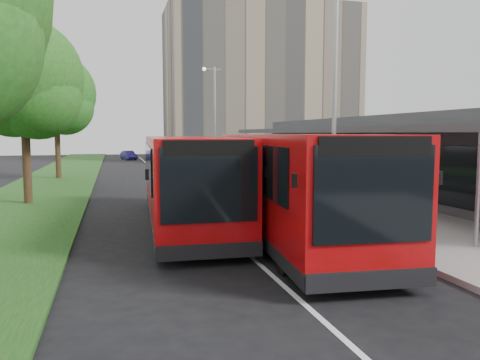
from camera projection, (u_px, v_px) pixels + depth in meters
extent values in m
plane|color=black|center=(233.00, 240.00, 13.77)|extent=(120.00, 120.00, 0.00)
cube|color=gray|center=(245.00, 175.00, 34.54)|extent=(5.00, 80.00, 0.15)
cube|color=#183F14|center=(57.00, 180.00, 31.16)|extent=(5.00, 80.00, 0.10)
cube|color=silver|center=(171.00, 186.00, 28.18)|extent=(0.12, 70.00, 0.01)
cube|color=silver|center=(368.00, 249.00, 12.71)|extent=(0.12, 2.00, 0.01)
cube|color=silver|center=(289.00, 213.00, 18.47)|extent=(0.12, 2.00, 0.01)
cube|color=silver|center=(247.00, 194.00, 24.24)|extent=(0.12, 2.00, 0.01)
cube|color=silver|center=(221.00, 182.00, 30.00)|extent=(0.12, 2.00, 0.01)
cube|color=silver|center=(204.00, 175.00, 35.76)|extent=(0.12, 2.00, 0.01)
cube|color=silver|center=(191.00, 169.00, 41.52)|extent=(0.12, 2.00, 0.01)
cube|color=silver|center=(182.00, 165.00, 47.29)|extent=(0.12, 2.00, 0.01)
cube|color=silver|center=(174.00, 161.00, 53.05)|extent=(0.12, 2.00, 0.01)
cube|color=silver|center=(168.00, 158.00, 58.81)|extent=(0.12, 2.00, 0.01)
cube|color=gray|center=(259.00, 85.00, 56.86)|extent=(22.00, 12.00, 18.00)
cube|color=#323335|center=(401.00, 156.00, 24.12)|extent=(5.00, 26.00, 4.00)
cube|color=black|center=(357.00, 164.00, 23.51)|extent=(0.06, 24.00, 2.20)
cube|color=#323335|center=(334.00, 130.00, 23.00)|extent=(2.80, 26.00, 0.25)
cylinder|color=#93979B|center=(478.00, 190.00, 12.27)|extent=(0.12, 0.12, 3.30)
cylinder|color=#93979B|center=(247.00, 154.00, 33.39)|extent=(0.12, 0.12, 3.30)
cylinder|color=#372116|center=(27.00, 160.00, 20.40)|extent=(0.36, 0.36, 3.95)
sphere|color=#1B5516|center=(23.00, 77.00, 20.04)|extent=(5.03, 5.03, 5.03)
sphere|color=#1B5516|center=(37.00, 97.00, 19.91)|extent=(3.59, 3.59, 3.59)
sphere|color=#1B5516|center=(13.00, 92.00, 20.46)|extent=(3.95, 3.95, 3.95)
cylinder|color=#372116|center=(58.00, 149.00, 31.92)|extent=(0.36, 0.36, 4.16)
sphere|color=#1B5516|center=(56.00, 93.00, 31.54)|extent=(5.30, 5.30, 5.30)
sphere|color=#1B5516|center=(65.00, 107.00, 31.41)|extent=(3.78, 3.78, 3.78)
sphere|color=#1B5516|center=(49.00, 103.00, 31.96)|extent=(4.16, 4.16, 4.16)
cylinder|color=#93979B|center=(334.00, 105.00, 16.38)|extent=(0.16, 0.16, 8.00)
cylinder|color=#93979B|center=(215.00, 120.00, 35.59)|extent=(0.16, 0.16, 8.00)
cylinder|color=#93979B|center=(212.00, 69.00, 35.16)|extent=(1.40, 0.10, 0.10)
sphere|color=silver|center=(204.00, 69.00, 35.00)|extent=(0.28, 0.28, 0.28)
cube|color=#AC090E|center=(290.00, 181.00, 13.95)|extent=(3.55, 11.10, 2.75)
cube|color=black|center=(290.00, 225.00, 14.08)|extent=(3.57, 11.12, 0.31)
cube|color=black|center=(374.00, 195.00, 8.56)|extent=(2.33, 0.26, 1.82)
cube|color=black|center=(253.00, 157.00, 19.27)|extent=(2.28, 0.25, 1.35)
cube|color=black|center=(245.00, 164.00, 13.98)|extent=(0.88, 9.32, 1.25)
cube|color=black|center=(329.00, 163.00, 14.44)|extent=(0.88, 9.32, 1.25)
cube|color=black|center=(372.00, 280.00, 8.71)|extent=(2.60, 0.31, 0.36)
cube|color=black|center=(376.00, 146.00, 8.46)|extent=(2.18, 0.23, 0.36)
cube|color=black|center=(294.00, 181.00, 8.50)|extent=(0.09, 0.09, 0.26)
cube|color=black|center=(440.00, 178.00, 9.01)|extent=(0.09, 0.09, 0.26)
cylinder|color=black|center=(287.00, 254.00, 10.42)|extent=(0.39, 0.96, 0.94)
cylinder|color=black|center=(378.00, 250.00, 10.81)|extent=(0.39, 0.96, 0.94)
cylinder|color=black|center=(235.00, 206.00, 17.35)|extent=(0.39, 0.96, 0.94)
cylinder|color=black|center=(292.00, 204.00, 17.73)|extent=(0.39, 0.96, 0.94)
cube|color=#AC090E|center=(187.00, 176.00, 15.93)|extent=(3.05, 10.68, 2.67)
cube|color=black|center=(187.00, 214.00, 16.05)|extent=(3.07, 10.70, 0.30)
cube|color=black|center=(210.00, 185.00, 10.74)|extent=(2.26, 0.17, 1.76)
cube|color=black|center=(175.00, 156.00, 21.04)|extent=(2.21, 0.16, 1.31)
cube|color=black|center=(148.00, 162.00, 15.90)|extent=(0.51, 9.04, 1.21)
cube|color=black|center=(222.00, 161.00, 16.44)|extent=(0.51, 9.04, 1.21)
cube|color=black|center=(210.00, 251.00, 10.89)|extent=(2.52, 0.21, 0.35)
cube|color=black|center=(210.00, 148.00, 10.65)|extent=(2.11, 0.15, 0.35)
cube|color=black|center=(147.00, 174.00, 10.64)|extent=(0.08, 0.08, 0.25)
cube|color=black|center=(266.00, 172.00, 11.23)|extent=(0.08, 0.08, 0.25)
cylinder|color=black|center=(161.00, 234.00, 12.50)|extent=(0.35, 0.92, 0.91)
cylinder|color=black|center=(238.00, 231.00, 12.94)|extent=(0.35, 0.92, 0.91)
cylinder|color=black|center=(153.00, 199.00, 19.15)|extent=(0.35, 0.92, 0.91)
cylinder|color=black|center=(204.00, 198.00, 19.60)|extent=(0.35, 0.92, 0.91)
cylinder|color=#3C2118|center=(273.00, 181.00, 25.47)|extent=(0.47, 0.47, 0.79)
cylinder|color=yellow|center=(237.00, 170.00, 32.30)|extent=(0.21, 0.21, 0.98)
imported|color=#61150D|center=(159.00, 157.00, 49.29)|extent=(2.02, 4.03, 1.32)
imported|color=navy|center=(129.00, 155.00, 56.02)|extent=(2.01, 3.44, 1.07)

